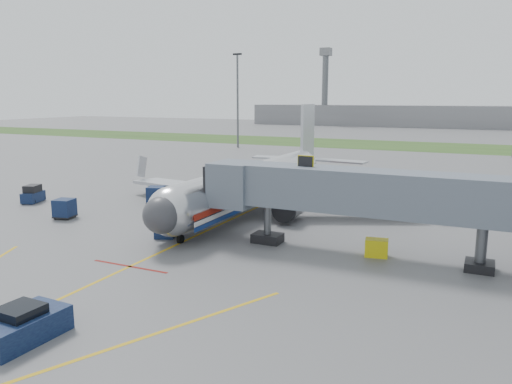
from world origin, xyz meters
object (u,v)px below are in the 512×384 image
at_px(airliner, 254,183).
at_px(belt_loader, 169,226).
at_px(baggage_tug, 33,195).
at_px(ramp_worker, 150,191).
at_px(pushback_tug, 22,326).

xyz_separation_m(airliner, belt_loader, (-2.52, -11.21, -2.08)).
relative_size(airliner, belt_loader, 7.40).
relative_size(baggage_tug, belt_loader, 0.62).
xyz_separation_m(belt_loader, ramp_worker, (-10.39, 11.23, 0.18)).
xyz_separation_m(airliner, ramp_worker, (-12.91, 0.03, -1.89)).
distance_m(airliner, ramp_worker, 13.05).
height_order(airliner, baggage_tug, airliner).
xyz_separation_m(airliner, pushback_tug, (2.11, -29.47, -1.96)).
distance_m(airliner, baggage_tug, 23.89).
xyz_separation_m(pushback_tug, baggage_tug, (-24.83, 22.27, 0.14)).
relative_size(airliner, baggage_tug, 12.01).
bearing_deg(pushback_tug, ramp_worker, 116.99).
height_order(baggage_tug, belt_loader, belt_loader).
relative_size(airliner, pushback_tug, 8.84).
height_order(pushback_tug, baggage_tug, baggage_tug).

